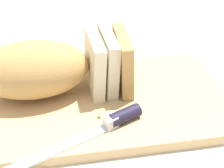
# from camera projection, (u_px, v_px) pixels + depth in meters

# --- Properties ---
(ground_plane) EXTENTS (3.00, 3.00, 0.00)m
(ground_plane) POSITION_uv_depth(u_px,v_px,m) (112.00, 107.00, 0.60)
(ground_plane) COLOR silver
(cutting_board) EXTENTS (0.41, 0.25, 0.02)m
(cutting_board) POSITION_uv_depth(u_px,v_px,m) (112.00, 102.00, 0.59)
(cutting_board) COLOR tan
(cutting_board) RESTS_ON ground_plane
(bread_loaf) EXTENTS (0.27, 0.11, 0.10)m
(bread_loaf) POSITION_uv_depth(u_px,v_px,m) (52.00, 68.00, 0.57)
(bread_loaf) COLOR tan
(bread_loaf) RESTS_ON cutting_board
(bread_knife) EXTENTS (0.22, 0.11, 0.02)m
(bread_knife) POSITION_uv_depth(u_px,v_px,m) (110.00, 123.00, 0.52)
(bread_knife) COLOR silver
(bread_knife) RESTS_ON cutting_board
(crumb_near_knife) EXTENTS (0.01, 0.01, 0.01)m
(crumb_near_knife) POSITION_uv_depth(u_px,v_px,m) (109.00, 95.00, 0.58)
(crumb_near_knife) COLOR tan
(crumb_near_knife) RESTS_ON cutting_board
(crumb_near_loaf) EXTENTS (0.01, 0.01, 0.01)m
(crumb_near_loaf) POSITION_uv_depth(u_px,v_px,m) (106.00, 79.00, 0.62)
(crumb_near_loaf) COLOR tan
(crumb_near_loaf) RESTS_ON cutting_board
(crumb_stray_left) EXTENTS (0.01, 0.01, 0.01)m
(crumb_stray_left) POSITION_uv_depth(u_px,v_px,m) (99.00, 116.00, 0.54)
(crumb_stray_left) COLOR tan
(crumb_stray_left) RESTS_ON cutting_board
(crumb_stray_right) EXTENTS (0.00, 0.00, 0.00)m
(crumb_stray_right) POSITION_uv_depth(u_px,v_px,m) (134.00, 108.00, 0.56)
(crumb_stray_right) COLOR tan
(crumb_stray_right) RESTS_ON cutting_board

